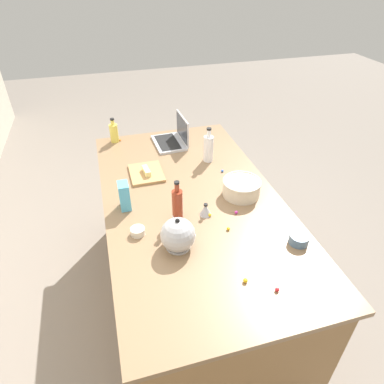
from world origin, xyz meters
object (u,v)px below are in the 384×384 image
(laptop, at_px, (173,138))
(bottle_oil, at_px, (114,132))
(kettle, at_px, (178,235))
(cutting_board, at_px, (146,173))
(bottle_soy, at_px, (177,204))
(kitchen_timer, at_px, (206,210))
(candy_bag, at_px, (124,196))
(ramekin_small, at_px, (299,239))
(butter_stick_left, at_px, (146,171))
(bottle_vinegar, at_px, (208,148))
(ramekin_medium, at_px, (138,231))
(mixing_bowl_large, at_px, (241,187))

(laptop, bearing_deg, bottle_oil, 70.19)
(bottle_oil, bearing_deg, laptop, -109.81)
(kettle, height_order, cutting_board, kettle)
(bottle_soy, distance_m, kitchen_timer, 0.17)
(bottle_oil, height_order, kitchen_timer, bottle_oil)
(candy_bag, bearing_deg, ramekin_small, -123.13)
(laptop, xyz_separation_m, kitchen_timer, (-0.92, 0.02, -0.01))
(butter_stick_left, bearing_deg, kettle, -176.43)
(laptop, height_order, bottle_vinegar, bottle_vinegar)
(bottle_vinegar, xyz_separation_m, ramekin_small, (-0.94, -0.19, -0.08))
(ramekin_medium, bearing_deg, bottle_soy, -73.07)
(cutting_board, xyz_separation_m, ramekin_small, (-0.88, -0.66, 0.02))
(mixing_bowl_large, xyz_separation_m, bottle_oil, (0.95, 0.69, 0.02))
(laptop, relative_size, bottle_oil, 1.63)
(bottle_vinegar, height_order, kettle, bottle_vinegar)
(laptop, bearing_deg, cutting_board, 144.26)
(butter_stick_left, relative_size, ramekin_medium, 1.41)
(laptop, bearing_deg, kettle, 168.07)
(ramekin_medium, distance_m, kitchen_timer, 0.41)
(bottle_soy, relative_size, cutting_board, 0.94)
(kitchen_timer, relative_size, candy_bag, 0.45)
(bottle_oil, distance_m, kettle, 1.30)
(butter_stick_left, bearing_deg, bottle_oil, 15.84)
(kettle, distance_m, cutting_board, 0.74)
(kettle, bearing_deg, bottle_oil, 9.09)
(bottle_oil, xyz_separation_m, ramekin_medium, (-1.13, -0.02, -0.06))
(mixing_bowl_large, relative_size, kitchen_timer, 3.12)
(bottle_soy, height_order, kitchen_timer, bottle_soy)
(bottle_soy, height_order, butter_stick_left, bottle_soy)
(bottle_soy, xyz_separation_m, ramekin_medium, (-0.07, 0.24, -0.08))
(ramekin_medium, bearing_deg, butter_stick_left, -14.11)
(bottle_oil, bearing_deg, bottle_soy, -166.33)
(bottle_oil, bearing_deg, kettle, -170.91)
(bottle_soy, height_order, ramekin_small, bottle_soy)
(laptop, height_order, kitchen_timer, laptop)
(butter_stick_left, distance_m, kitchen_timer, 0.57)
(butter_stick_left, distance_m, ramekin_small, 1.08)
(cutting_board, bearing_deg, bottle_oil, 16.23)
(mixing_bowl_large, xyz_separation_m, candy_bag, (0.06, 0.71, 0.03))
(mixing_bowl_large, distance_m, ramekin_medium, 0.70)
(ramekin_medium, relative_size, kitchen_timer, 1.01)
(laptop, bearing_deg, candy_bag, 147.51)
(bottle_soy, bearing_deg, bottle_vinegar, -32.68)
(bottle_soy, bearing_deg, ramekin_medium, 106.93)
(ramekin_small, bearing_deg, butter_stick_left, 37.36)
(kettle, bearing_deg, laptop, -11.93)
(laptop, height_order, bottle_oil, laptop)
(kettle, xyz_separation_m, butter_stick_left, (0.72, 0.04, -0.04))
(ramekin_small, distance_m, kitchen_timer, 0.53)
(mixing_bowl_large, bearing_deg, kitchen_timer, 115.16)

